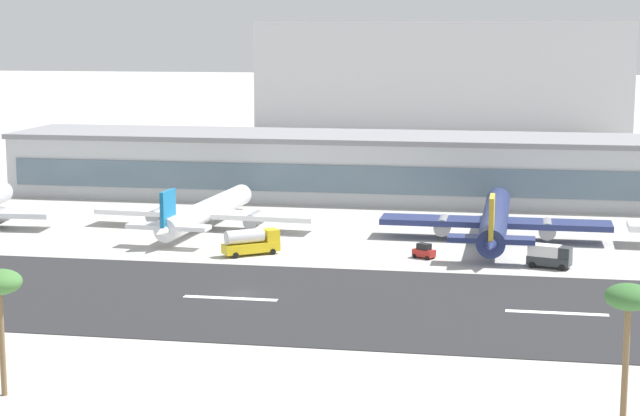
{
  "coord_description": "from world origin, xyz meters",
  "views": [
    {
      "loc": [
        32.79,
        -127.79,
        33.01
      ],
      "look_at": [
        3.27,
        37.58,
        4.96
      ],
      "focal_mm": 59.87,
      "sensor_mm": 36.0,
      "label": 1
    }
  ],
  "objects": [
    {
      "name": "service_baggage_tug_1",
      "position": [
        20.92,
        25.5,
        1.05
      ],
      "size": [
        3.57,
        3.03,
        2.2
      ],
      "rotation": [
        0.0,
        0.0,
        2.63
      ],
      "color": "#B2231E",
      "rests_on": "ground_plane"
    },
    {
      "name": "ground_plane",
      "position": [
        0.0,
        0.0,
        0.0
      ],
      "size": [
        1400.0,
        1400.0,
        0.0
      ],
      "primitive_type": "plane",
      "color": "#B2AFA8"
    },
    {
      "name": "airliner_gold_tail_gate_2",
      "position": [
        30.86,
        40.37,
        3.15
      ],
      "size": [
        36.4,
        47.36,
        9.89
      ],
      "rotation": [
        0.0,
        0.0,
        1.56
      ],
      "color": "navy",
      "rests_on": "ground_plane"
    },
    {
      "name": "terminal_building",
      "position": [
        6.36,
        81.17,
        6.31
      ],
      "size": [
        146.3,
        24.24,
        12.62
      ],
      "color": "#B7BABC",
      "rests_on": "ground_plane"
    },
    {
      "name": "distant_hotel_block",
      "position": [
        11.14,
        216.0,
        17.88
      ],
      "size": [
        115.67,
        33.36,
        35.76
      ],
      "primitive_type": "cube",
      "color": "#BCBCC1",
      "rests_on": "ground_plane"
    },
    {
      "name": "runway_centreline_dash_5",
      "position": [
        38.89,
        -2.79,
        0.09
      ],
      "size": [
        12.0,
        1.2,
        0.01
      ],
      "primitive_type": "cube",
      "color": "white",
      "rests_on": "runway_strip"
    },
    {
      "name": "runway_strip",
      "position": [
        0.0,
        -2.79,
        0.04
      ],
      "size": [
        800.0,
        37.74,
        0.08
      ],
      "primitive_type": "cube",
      "color": "#262628",
      "rests_on": "ground_plane"
    },
    {
      "name": "palm_tree_1",
      "position": [
        42.97,
        -38.26,
        10.6
      ],
      "size": [
        4.02,
        4.02,
        12.18
      ],
      "color": "brown",
      "rests_on": "ground_plane"
    },
    {
      "name": "airliner_blue_tail_gate_1",
      "position": [
        -17.29,
        41.89,
        2.83
      ],
      "size": [
        38.52,
        42.66,
        8.9
      ],
      "rotation": [
        0.0,
        0.0,
        1.5
      ],
      "color": "silver",
      "rests_on": "ground_plane"
    },
    {
      "name": "runway_centreline_dash_4",
      "position": [
        -0.87,
        -2.79,
        0.09
      ],
      "size": [
        12.0,
        1.2,
        0.01
      ],
      "primitive_type": "cube",
      "color": "white",
      "rests_on": "runway_strip"
    },
    {
      "name": "service_fuel_truck_2",
      "position": [
        -4.57,
        23.21,
        2.03
      ],
      "size": [
        8.38,
        7.14,
        3.95
      ],
      "rotation": [
        0.0,
        0.0,
        0.64
      ],
      "color": "gold",
      "rests_on": "ground_plane"
    },
    {
      "name": "service_box_truck_0",
      "position": [
        38.82,
        22.12,
        1.79
      ],
      "size": [
        6.43,
        4.01,
        3.25
      ],
      "rotation": [
        0.0,
        0.0,
        6.0
      ],
      "color": "#2D3338",
      "rests_on": "ground_plane"
    }
  ]
}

